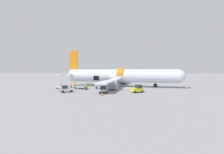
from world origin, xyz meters
TOP-DOWN VIEW (x-y plane):
  - ground_plane at (0.00, 0.00)m, footprint 500.00×500.00m
  - airplane at (-3.00, 2.43)m, footprint 37.43×32.62m
  - baggage_tug_lead at (-12.67, -12.27)m, footprint 2.90×2.72m
  - baggage_tug_mid at (3.26, -8.73)m, footprint 3.06×2.77m
  - baggage_tug_rear at (-3.90, -11.86)m, footprint 2.08×2.76m
  - baggage_cart_loading at (-12.06, -5.52)m, footprint 4.34×2.78m
  - baggage_cart_queued at (-7.18, -3.23)m, footprint 4.16×2.44m
  - baggage_cart_empty at (-17.04, -6.93)m, footprint 3.87×2.50m
  - ground_crew_loader_a at (-15.46, -2.83)m, footprint 0.41×0.58m
  - ground_crew_loader_b at (-9.76, -7.49)m, footprint 0.54×0.63m
  - ground_crew_driver at (-14.88, -3.53)m, footprint 0.57×0.42m
  - ground_crew_supervisor at (-13.78, -7.94)m, footprint 0.46×0.58m
  - safety_cone_nose at (16.15, 2.15)m, footprint 0.57×0.57m
  - safety_cone_engine_left at (-3.42, -14.38)m, footprint 0.55×0.55m

SIDE VIEW (x-z plane):
  - ground_plane at x=0.00m, z-range 0.00..0.00m
  - safety_cone_nose at x=16.15m, z-range -0.02..0.65m
  - safety_cone_engine_left at x=-3.42m, z-range -0.02..0.70m
  - baggage_cart_loading at x=-12.06m, z-range 0.00..0.93m
  - baggage_cart_empty at x=-17.04m, z-range -0.02..1.09m
  - baggage_cart_queued at x=-7.18m, z-range 0.03..1.21m
  - baggage_tug_lead at x=-12.67m, z-range -0.13..1.48m
  - baggage_tug_rear at x=-3.90m, z-range -0.14..1.52m
  - baggage_tug_mid at x=3.26m, z-range -0.14..1.63m
  - ground_crew_driver at x=-14.88m, z-range 0.04..1.68m
  - ground_crew_loader_a at x=-15.46m, z-range 0.04..1.71m
  - ground_crew_supervisor at x=-13.78m, z-range 0.04..1.72m
  - ground_crew_loader_b at x=-9.76m, z-range 0.05..1.88m
  - airplane at x=-3.00m, z-range -2.49..9.02m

